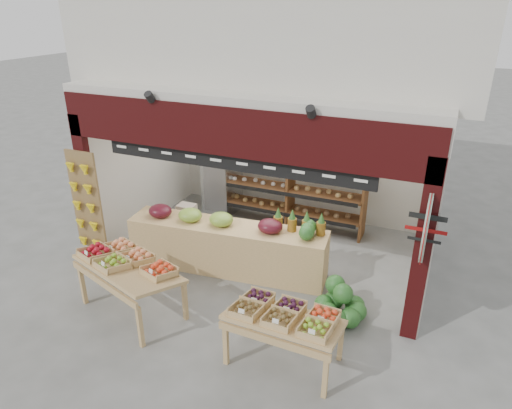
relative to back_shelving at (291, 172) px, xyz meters
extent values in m
plane|color=#62625D|center=(-0.05, -1.58, -1.17)|extent=(60.00, 60.00, 0.00)
cube|color=beige|center=(-0.05, 0.71, 0.33)|extent=(5.76, 0.18, 3.00)
cube|color=beige|center=(-2.84, -0.98, 0.33)|extent=(0.18, 3.38, 3.00)
cube|color=beige|center=(2.74, -0.98, 0.33)|extent=(0.18, 3.38, 3.00)
cube|color=beige|center=(-0.05, -0.98, 1.89)|extent=(5.76, 3.38, 0.12)
cube|color=beige|center=(-0.05, 0.12, 3.03)|extent=(6.36, 4.60, 2.40)
cube|color=black|center=(-0.05, -2.63, 1.48)|extent=(5.70, 0.14, 0.70)
cube|color=black|center=(-2.80, -2.63, 0.16)|extent=(0.22, 0.14, 2.65)
cube|color=black|center=(2.70, -2.63, 0.16)|extent=(0.22, 0.14, 2.65)
cube|color=black|center=(-0.05, -2.60, 1.03)|extent=(4.20, 0.05, 0.26)
cylinder|color=white|center=(0.05, -2.53, 1.28)|extent=(0.34, 0.05, 0.34)
cube|color=olive|center=(-2.78, -2.72, -0.02)|extent=(0.60, 0.04, 1.80)
cylinder|color=#B1DEC6|center=(2.70, -2.72, 0.58)|extent=(0.04, 0.90, 0.90)
cylinder|color=maroon|center=(2.70, -2.75, 0.58)|extent=(0.01, 0.92, 0.92)
cube|color=brown|center=(-1.51, 0.00, -0.36)|extent=(0.05, 0.50, 1.61)
cube|color=brown|center=(0.00, 0.00, -0.36)|extent=(0.05, 0.50, 1.61)
cube|color=brown|center=(1.51, 0.00, -0.36)|extent=(0.05, 0.50, 1.61)
cube|color=brown|center=(0.00, 0.00, -0.82)|extent=(3.02, 0.50, 0.04)
cube|color=brown|center=(0.00, 0.00, -0.36)|extent=(3.02, 0.50, 0.04)
cube|color=brown|center=(0.00, 0.00, 0.09)|extent=(3.02, 0.50, 0.04)
cube|color=brown|center=(0.00, 0.00, 0.44)|extent=(3.02, 0.50, 0.04)
cone|color=brown|center=(-1.21, 0.00, 0.58)|extent=(0.32, 0.32, 0.28)
cone|color=brown|center=(-0.60, 0.00, 0.58)|extent=(0.32, 0.32, 0.28)
cone|color=brown|center=(0.00, 0.00, 0.58)|extent=(0.32, 0.32, 0.28)
cone|color=brown|center=(0.60, 0.00, 0.58)|extent=(0.32, 0.32, 0.28)
cone|color=brown|center=(1.21, 0.00, 0.58)|extent=(0.32, 0.32, 0.28)
cube|color=#B5B7BC|center=(-1.61, 0.09, -0.31)|extent=(0.74, 0.74, 1.72)
cube|color=beige|center=(-1.82, -1.15, -1.00)|extent=(0.39, 0.30, 0.33)
cube|color=beige|center=(-1.77, -1.15, -0.70)|extent=(0.36, 0.28, 0.28)
cube|color=#134917|center=(-1.27, -1.24, -1.03)|extent=(0.37, 0.28, 0.28)
cube|color=beige|center=(-1.28, -0.84, -1.04)|extent=(0.34, 0.27, 0.26)
cube|color=tan|center=(-0.41, -2.08, -0.74)|extent=(3.47, 1.02, 0.85)
ellipsoid|color=#59141E|center=(-1.63, -2.21, -0.21)|extent=(0.42, 0.38, 0.23)
ellipsoid|color=#8CB23F|center=(-1.07, -2.15, -0.21)|extent=(0.42, 0.38, 0.23)
ellipsoid|color=#8CB23F|center=(-0.50, -2.09, -0.21)|extent=(0.42, 0.38, 0.23)
ellipsoid|color=#59141E|center=(0.35, -2.00, -0.21)|extent=(0.42, 0.38, 0.23)
cylinder|color=olive|center=(0.43, -1.85, -0.20)|extent=(0.15, 0.15, 0.22)
cylinder|color=olive|center=(0.66, -1.83, -0.20)|extent=(0.15, 0.15, 0.22)
cylinder|color=olive|center=(0.90, -1.80, -0.20)|extent=(0.15, 0.15, 0.22)
cylinder|color=olive|center=(1.14, -1.78, -0.20)|extent=(0.15, 0.15, 0.22)
cube|color=tan|center=(-1.18, -3.70, -0.42)|extent=(1.79, 1.34, 0.24)
cube|color=tan|center=(-2.00, -3.84, -0.84)|extent=(0.08, 0.08, 0.65)
cube|color=tan|center=(-0.60, -4.30, -0.84)|extent=(0.08, 0.08, 0.65)
cube|color=tan|center=(-1.76, -3.10, -0.84)|extent=(0.08, 0.08, 0.65)
cube|color=tan|center=(-0.36, -3.56, -0.84)|extent=(0.08, 0.08, 0.65)
cube|color=tan|center=(1.26, -3.81, -0.50)|extent=(1.45, 0.84, 0.22)
cube|color=tan|center=(0.60, -4.13, -0.88)|extent=(0.06, 0.06, 0.57)
cube|color=tan|center=(1.91, -4.17, -0.88)|extent=(0.06, 0.06, 0.57)
cube|color=tan|center=(0.61, -3.45, -0.88)|extent=(0.06, 0.06, 0.57)
cube|color=tan|center=(1.93, -3.48, -0.88)|extent=(0.06, 0.06, 0.57)
sphere|color=#194717|center=(1.58, -2.78, -1.02)|extent=(0.30, 0.30, 0.30)
sphere|color=#194717|center=(1.90, -2.78, -1.02)|extent=(0.30, 0.30, 0.30)
sphere|color=#194717|center=(1.58, -2.46, -1.02)|extent=(0.30, 0.30, 0.30)
sphere|color=#194717|center=(1.90, -2.46, -1.02)|extent=(0.30, 0.30, 0.30)
sphere|color=#194717|center=(1.74, -2.62, -0.75)|extent=(0.30, 0.30, 0.30)
sphere|color=#194717|center=(1.74, -2.89, -1.02)|extent=(0.30, 0.30, 0.30)
sphere|color=#194717|center=(1.47, -2.62, -1.02)|extent=(0.30, 0.30, 0.30)
sphere|color=#194717|center=(1.58, -2.43, -0.75)|extent=(0.30, 0.30, 0.30)
sphere|color=#194717|center=(1.96, -2.58, -1.02)|extent=(0.30, 0.30, 0.30)
camera|label=1|loc=(2.75, -8.17, 3.15)|focal=32.00mm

